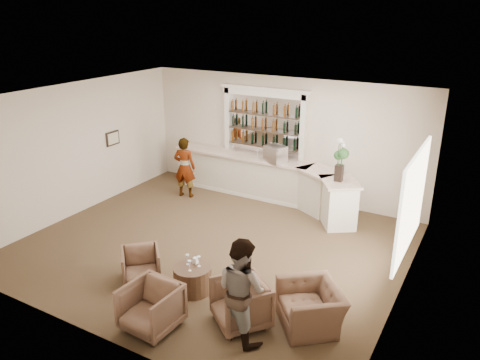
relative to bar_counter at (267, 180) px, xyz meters
name	(u,v)px	position (x,y,z in m)	size (l,w,h in m)	color
ground	(213,245)	(0.16, -3.00, -0.57)	(8.00, 8.00, 0.00)	brown
room_shell	(235,137)	(0.33, -2.29, 1.77)	(8.04, 7.02, 3.32)	beige
bar_counter	(267,180)	(0.00, 0.00, 0.00)	(5.72, 1.80, 1.14)	silver
back_bar_alcove	(264,123)	(-0.34, 0.41, 1.46)	(2.64, 0.25, 3.00)	white
cocktail_table	(193,279)	(0.79, -4.67, -0.32)	(0.72, 0.72, 0.50)	#523623
sommelier	(185,167)	(-2.08, -0.92, 0.27)	(0.62, 0.40, 1.69)	gray
guest	(241,290)	(2.22, -5.36, 0.30)	(0.85, 0.66, 1.76)	gray
armchair_left	(141,265)	(-0.27, -4.87, -0.24)	(0.71, 0.73, 0.66)	brown
armchair_center	(151,307)	(0.83, -5.90, -0.18)	(0.84, 0.86, 0.79)	brown
armchair_right	(241,303)	(2.05, -5.07, -0.18)	(0.84, 0.86, 0.79)	brown
armchair_far	(310,307)	(3.06, -4.53, -0.23)	(1.07, 0.94, 0.70)	brown
espresso_machine	(276,154)	(0.27, -0.08, 0.79)	(0.51, 0.42, 0.44)	silver
flower_vase	(340,157)	(2.18, -0.62, 1.15)	(0.27, 0.27, 1.04)	black
wine_glass_bar_left	(258,154)	(-0.33, 0.06, 0.67)	(0.07, 0.07, 0.21)	white
wine_glass_bar_right	(282,158)	(0.40, 0.07, 0.67)	(0.07, 0.07, 0.21)	white
wine_glass_tbl_a	(188,260)	(0.67, -4.64, 0.03)	(0.07, 0.07, 0.21)	white
wine_glass_tbl_b	(199,261)	(0.89, -4.59, 0.03)	(0.07, 0.07, 0.21)	white
wine_glass_tbl_c	(190,266)	(0.83, -4.80, 0.03)	(0.07, 0.07, 0.21)	white
napkin_holder	(195,260)	(0.77, -4.53, -0.01)	(0.08, 0.08, 0.12)	white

